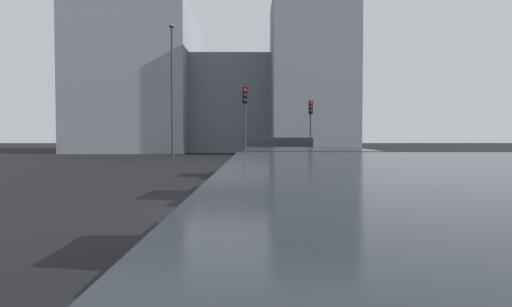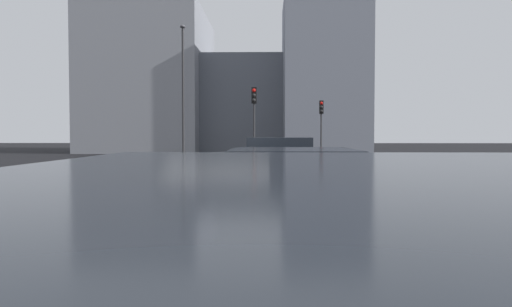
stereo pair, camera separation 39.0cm
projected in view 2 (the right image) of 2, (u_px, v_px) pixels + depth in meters
The scene contains 10 objects.
ground_plane at pixel (216, 209), 11.59m from camera, with size 160.00×160.00×0.20m, color black.
car_red_left_lead at pixel (275, 157), 19.65m from camera, with size 4.11×2.17×1.52m.
car_black_left_second at pixel (280, 168), 13.10m from camera, with size 4.61×2.17×1.57m.
car_grey_left_third at pixel (292, 204), 6.75m from camera, with size 4.31×2.07×1.46m.
traffic_light_near_left at pixel (254, 109), 27.44m from camera, with size 0.32×0.29×4.24m.
traffic_light_near_right at pixel (321, 117), 33.46m from camera, with size 0.32×0.29×3.92m.
street_lamp_kerbside at pixel (183, 82), 33.77m from camera, with size 0.56×0.36×9.06m.
building_facade_left at pixel (324, 77), 42.31m from camera, with size 8.19×6.90×13.01m, color gray.
building_facade_center at pixel (235, 106), 48.41m from camera, with size 10.45×9.30×8.77m, color slate.
building_facade_right at pixel (153, 84), 48.33m from camera, with size 15.08×10.43×13.15m, color gray.
Camera 2 is at (-11.51, -1.22, 1.66)m, focal length 34.83 mm.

